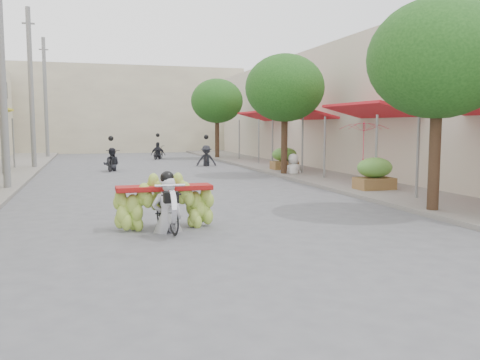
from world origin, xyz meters
name	(u,v)px	position (x,y,z in m)	size (l,w,h in m)	color
ground	(292,280)	(0.00, 0.00, 0.00)	(120.00, 120.00, 0.00)	#59595E
sidewalk_right	(308,172)	(7.00, 15.00, 0.06)	(4.00, 60.00, 0.12)	gray
shophouse_row_right	(416,108)	(11.99, 14.00, 3.00)	(9.77, 40.00, 6.00)	beige
far_building	(121,110)	(0.00, 38.00, 3.50)	(20.00, 6.00, 7.00)	beige
utility_pole_mid	(2,70)	(-5.40, 12.00, 4.03)	(0.60, 0.24, 8.00)	slate
utility_pole_far	(31,89)	(-5.40, 21.00, 4.03)	(0.60, 0.24, 8.00)	slate
utility_pole_back	(46,98)	(-5.40, 30.00, 4.03)	(0.60, 0.24, 8.00)	slate
street_tree_near	(438,59)	(5.40, 4.00, 3.78)	(3.40, 3.40, 5.25)	#3A2719
street_tree_mid	(285,88)	(5.40, 14.00, 3.78)	(3.40, 3.40, 5.25)	#3A2719
street_tree_far	(217,101)	(5.40, 26.00, 3.78)	(3.40, 3.40, 5.25)	#3A2719
produce_crate_mid	(375,171)	(6.20, 8.00, 0.71)	(1.20, 0.88, 1.16)	brown
produce_crate_far	(284,157)	(6.20, 16.00, 0.71)	(1.20, 0.88, 1.16)	brown
banana_motorbike	(166,197)	(-1.22, 3.93, 0.72)	(2.20, 1.76, 2.15)	black
market_umbrella	(364,120)	(6.09, 8.54, 2.37)	(2.19, 2.19, 1.53)	red
pedestrian	(294,154)	(5.82, 13.96, 0.98)	(0.88, 0.55, 1.73)	white
bg_motorbike_a	(111,156)	(-1.69, 18.72, 0.73)	(0.99, 1.86, 1.95)	black
bg_motorbike_b	(206,150)	(3.39, 20.42, 0.87)	(1.16, 1.62, 1.95)	black
bg_motorbike_c	(158,147)	(1.60, 26.72, 0.80)	(1.22, 1.68, 1.95)	black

